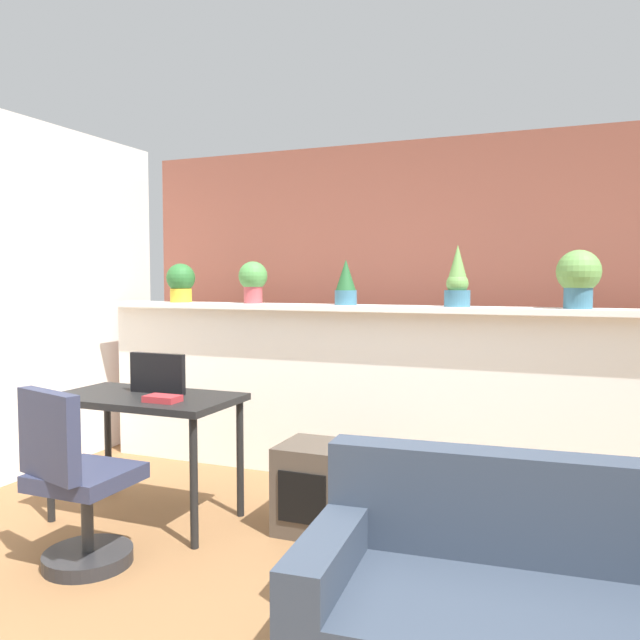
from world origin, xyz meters
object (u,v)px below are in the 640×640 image
object	(u,v)px
book_on_desk	(163,399)
couch	(538,629)
potted_plant_2	(346,283)
tv_monitor	(157,373)
potted_plant_0	(181,282)
potted_plant_3	(457,281)
side_cube_shelf	(316,487)
office_chair	(76,492)
potted_plant_1	(253,280)
potted_plant_4	(579,276)
desk	(145,409)

from	to	relation	value
book_on_desk	couch	xyz separation A→B (m)	(2.05, -0.78, -0.49)
potted_plant_2	tv_monitor	distance (m)	1.45
potted_plant_0	book_on_desk	size ratio (longest dim) A/B	1.55
couch	tv_monitor	bearing A→B (deg)	156.11
potted_plant_3	tv_monitor	world-z (taller)	potted_plant_3
side_cube_shelf	book_on_desk	world-z (taller)	book_on_desk
potted_plant_3	office_chair	size ratio (longest dim) A/B	0.45
potted_plant_0	potted_plant_2	size ratio (longest dim) A/B	0.95
couch	potted_plant_0	bearing A→B (deg)	143.72
potted_plant_3	book_on_desk	world-z (taller)	potted_plant_3
potted_plant_2	potted_plant_1	bearing A→B (deg)	179.59
potted_plant_1	side_cube_shelf	size ratio (longest dim) A/B	0.63
book_on_desk	potted_plant_4	bearing A→B (deg)	30.30
potted_plant_4	side_cube_shelf	size ratio (longest dim) A/B	0.72
potted_plant_2	side_cube_shelf	bearing A→B (deg)	-80.71
side_cube_shelf	couch	xyz separation A→B (m)	(1.26, -1.13, 0.03)
potted_plant_4	desk	xyz separation A→B (m)	(-2.37, -1.12, -0.79)
potted_plant_1	potted_plant_3	size ratio (longest dim) A/B	0.77
desk	couch	bearing A→B (deg)	-21.87
desk	side_cube_shelf	world-z (taller)	desk
potted_plant_1	couch	bearing A→B (deg)	-43.72
potted_plant_1	office_chair	distance (m)	2.10
potted_plant_3	side_cube_shelf	bearing A→B (deg)	-124.29
potted_plant_4	office_chair	size ratio (longest dim) A/B	0.40
potted_plant_1	office_chair	size ratio (longest dim) A/B	0.35
potted_plant_2	side_cube_shelf	size ratio (longest dim) A/B	0.64
potted_plant_3	book_on_desk	size ratio (longest dim) A/B	2.08
potted_plant_2	couch	distance (m)	2.74
office_chair	side_cube_shelf	bearing A→B (deg)	44.28
tv_monitor	book_on_desk	bearing A→B (deg)	-48.24
office_chair	couch	xyz separation A→B (m)	(2.18, -0.24, -0.11)
potted_plant_1	couch	world-z (taller)	potted_plant_1
desk	office_chair	xyz separation A→B (m)	(0.10, -0.67, -0.28)
potted_plant_2	book_on_desk	size ratio (longest dim) A/B	1.64
potted_plant_2	desk	size ratio (longest dim) A/B	0.29
couch	potted_plant_3	bearing A→B (deg)	107.19
potted_plant_3	desk	size ratio (longest dim) A/B	0.37
office_chair	couch	distance (m)	2.19
potted_plant_0	office_chair	distance (m)	2.17
book_on_desk	potted_plant_2	bearing A→B (deg)	63.61
potted_plant_3	potted_plant_1	bearing A→B (deg)	179.66
potted_plant_3	potted_plant_2	bearing A→B (deg)	179.72
desk	couch	distance (m)	2.48
potted_plant_2	desk	bearing A→B (deg)	-126.81
potted_plant_0	side_cube_shelf	size ratio (longest dim) A/B	0.61
potted_plant_2	book_on_desk	world-z (taller)	potted_plant_2
side_cube_shelf	couch	distance (m)	1.70
potted_plant_2	potted_plant_0	bearing A→B (deg)	-179.57
potted_plant_0	tv_monitor	world-z (taller)	potted_plant_0
desk	office_chair	world-z (taller)	office_chair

